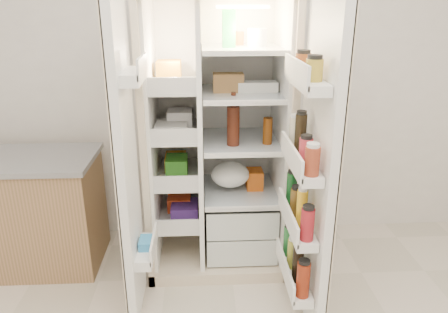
{
  "coord_description": "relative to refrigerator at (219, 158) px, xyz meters",
  "views": [
    {
      "loc": [
        -0.18,
        -1.07,
        1.74
      ],
      "look_at": [
        -0.06,
        1.25,
        0.9
      ],
      "focal_mm": 34.0,
      "sensor_mm": 36.0,
      "label": 1
    }
  ],
  "objects": [
    {
      "name": "fridge_door",
      "position": [
        0.46,
        -0.7,
        0.13
      ],
      "size": [
        0.17,
        0.58,
        1.72
      ],
      "color": "white",
      "rests_on": "floor"
    },
    {
      "name": "freezer_door",
      "position": [
        -0.52,
        -0.6,
        0.15
      ],
      "size": [
        0.15,
        0.4,
        1.72
      ],
      "color": "white",
      "rests_on": "floor"
    },
    {
      "name": "refrigerator",
      "position": [
        0.0,
        0.0,
        0.0
      ],
      "size": [
        0.92,
        0.7,
        1.8
      ],
      "color": "beige",
      "rests_on": "floor"
    },
    {
      "name": "wall_back",
      "position": [
        0.07,
        0.35,
        0.61
      ],
      "size": [
        4.0,
        0.02,
        2.7
      ],
      "primitive_type": "cube",
      "color": "white",
      "rests_on": "floor"
    },
    {
      "name": "kitchen_counter",
      "position": [
        -1.38,
        -0.06,
        -0.34
      ],
      "size": [
        1.1,
        0.58,
        0.8
      ],
      "color": "#A57952",
      "rests_on": "floor"
    }
  ]
}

